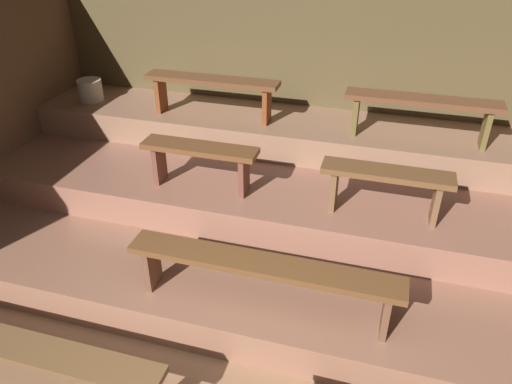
{
  "coord_description": "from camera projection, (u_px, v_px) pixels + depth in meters",
  "views": [
    {
      "loc": [
        0.79,
        -1.24,
        3.02
      ],
      "look_at": [
        -0.3,
        2.49,
        0.68
      ],
      "focal_mm": 34.17,
      "sensor_mm": 36.0,
      "label": 1
    }
  ],
  "objects": [
    {
      "name": "pail_upper",
      "position": [
        90.0,
        90.0,
        5.76
      ],
      "size": [
        0.28,
        0.28,
        0.25
      ],
      "primitive_type": "cylinder",
      "color": "#B2A899",
      "rests_on": "platform_upper"
    },
    {
      "name": "bench_upper_left",
      "position": [
        212.0,
        86.0,
        5.22
      ],
      "size": [
        1.47,
        0.25,
        0.44
      ],
      "color": "brown",
      "rests_on": "platform_upper"
    },
    {
      "name": "bench_middle_left",
      "position": [
        200.0,
        156.0,
        4.53
      ],
      "size": [
        1.1,
        0.25,
        0.44
      ],
      "color": "brown",
      "rests_on": "platform_middle"
    },
    {
      "name": "platform_middle",
      "position": [
        300.0,
        183.0,
        5.08
      ],
      "size": [
        6.29,
        1.99,
        0.32
      ],
      "primitive_type": "cube",
      "color": "#925F4B",
      "rests_on": "platform_lower"
    },
    {
      "name": "bench_upper_right",
      "position": [
        422.0,
        106.0,
        4.7
      ],
      "size": [
        1.47,
        0.25,
        0.44
      ],
      "color": "brown",
      "rests_on": "platform_upper"
    },
    {
      "name": "bench_lower_center",
      "position": [
        262.0,
        270.0,
        3.57
      ],
      "size": [
        2.06,
        0.25,
        0.44
      ],
      "color": "brown",
      "rests_on": "platform_lower"
    },
    {
      "name": "ground",
      "position": [
        274.0,
        287.0,
        4.47
      ],
      "size": [
        7.09,
        4.9,
        0.08
      ],
      "primitive_type": "cube",
      "color": "#8F6749"
    },
    {
      "name": "platform_upper",
      "position": [
        311.0,
        135.0,
        5.34
      ],
      "size": [
        6.29,
        0.94,
        0.32
      ],
      "primitive_type": "cube",
      "color": "#92684F",
      "rests_on": "platform_middle"
    },
    {
      "name": "bench_floor_left",
      "position": [
        4.0,
        347.0,
        3.36
      ],
      "size": [
        2.38,
        0.25,
        0.44
      ],
      "color": "brown",
      "rests_on": "ground"
    },
    {
      "name": "platform_lower",
      "position": [
        288.0,
        235.0,
        4.83
      ],
      "size": [
        6.29,
        3.0,
        0.32
      ],
      "primitive_type": "cube",
      "color": "#8D5E48",
      "rests_on": "ground"
    },
    {
      "name": "wall_back",
      "position": [
        321.0,
        88.0,
        5.56
      ],
      "size": [
        7.09,
        0.06,
        2.33
      ],
      "primitive_type": "cube",
      "color": "brown",
      "rests_on": "ground"
    },
    {
      "name": "bench_middle_right",
      "position": [
        386.0,
        181.0,
        4.12
      ],
      "size": [
        1.1,
        0.25,
        0.44
      ],
      "color": "brown",
      "rests_on": "platform_middle"
    }
  ]
}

